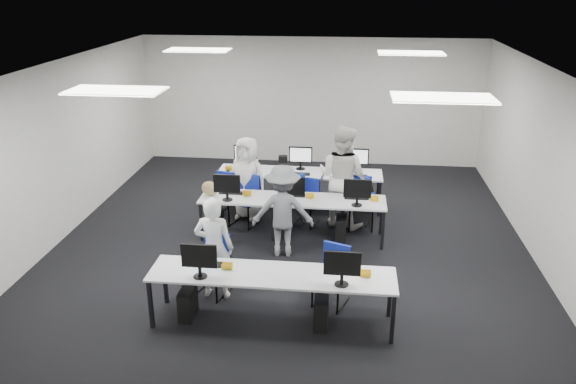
# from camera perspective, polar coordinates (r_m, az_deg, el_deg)

# --- Properties ---
(room) EXTENTS (9.00, 9.02, 3.00)m
(room) POSITION_cam_1_polar(r_m,az_deg,el_deg) (9.20, 0.34, 3.30)
(room) COLOR black
(room) RESTS_ON ground
(ceiling_panels) EXTENTS (5.20, 4.60, 0.02)m
(ceiling_panels) POSITION_cam_1_polar(r_m,az_deg,el_deg) (8.86, 0.36, 12.47)
(ceiling_panels) COLOR white
(ceiling_panels) RESTS_ON room
(desk_front) EXTENTS (3.20, 0.70, 0.73)m
(desk_front) POSITION_cam_1_polar(r_m,az_deg,el_deg) (7.35, -1.64, -8.62)
(desk_front) COLOR silver
(desk_front) RESTS_ON ground
(desk_mid) EXTENTS (3.20, 0.70, 0.73)m
(desk_mid) POSITION_cam_1_polar(r_m,az_deg,el_deg) (9.67, 0.45, -0.96)
(desk_mid) COLOR silver
(desk_mid) RESTS_ON ground
(desk_back) EXTENTS (3.20, 0.70, 0.73)m
(desk_back) POSITION_cam_1_polar(r_m,az_deg,el_deg) (10.98, 1.19, 1.80)
(desk_back) COLOR silver
(desk_back) RESTS_ON ground
(equipment_front) EXTENTS (2.51, 0.41, 1.19)m
(equipment_front) POSITION_cam_1_polar(r_m,az_deg,el_deg) (7.53, -3.10, -10.73)
(equipment_front) COLOR #0C48A8
(equipment_front) RESTS_ON desk_front
(equipment_mid) EXTENTS (2.91, 0.41, 1.19)m
(equipment_mid) POSITION_cam_1_polar(r_m,az_deg,el_deg) (9.80, -0.68, -2.70)
(equipment_mid) COLOR white
(equipment_mid) RESTS_ON desk_mid
(equipment_back) EXTENTS (2.91, 0.41, 1.19)m
(equipment_back) POSITION_cam_1_polar(r_m,az_deg,el_deg) (11.09, 2.17, 0.22)
(equipment_back) COLOR white
(equipment_back) RESTS_ON desk_back
(chair_0) EXTENTS (0.55, 0.58, 0.89)m
(chair_0) POSITION_cam_1_polar(r_m,az_deg,el_deg) (8.26, -7.70, -8.40)
(chair_0) COLOR navy
(chair_0) RESTS_ON ground
(chair_1) EXTENTS (0.55, 0.57, 0.86)m
(chair_1) POSITION_cam_1_polar(r_m,az_deg,el_deg) (7.97, 4.41, -9.51)
(chair_1) COLOR navy
(chair_1) RESTS_ON ground
(chair_2) EXTENTS (0.58, 0.61, 0.92)m
(chair_2) POSITION_cam_1_polar(r_m,az_deg,el_deg) (10.37, -4.42, -1.77)
(chair_2) COLOR navy
(chair_2) RESTS_ON ground
(chair_3) EXTENTS (0.53, 0.55, 0.85)m
(chair_3) POSITION_cam_1_polar(r_m,az_deg,el_deg) (10.36, 1.78, -1.87)
(chair_3) COLOR navy
(chair_3) RESTS_ON ground
(chair_4) EXTENTS (0.49, 0.53, 0.92)m
(chair_4) POSITION_cam_1_polar(r_m,az_deg,el_deg) (10.31, 7.29, -2.05)
(chair_4) COLOR navy
(chair_4) RESTS_ON ground
(chair_5) EXTENTS (0.54, 0.57, 0.90)m
(chair_5) POSITION_cam_1_polar(r_m,az_deg,el_deg) (10.88, -5.68, -0.71)
(chair_5) COLOR navy
(chair_5) RESTS_ON ground
(chair_6) EXTENTS (0.60, 0.63, 0.98)m
(chair_6) POSITION_cam_1_polar(r_m,az_deg,el_deg) (10.50, 0.24, -1.29)
(chair_6) COLOR navy
(chair_6) RESTS_ON ground
(chair_7) EXTENTS (0.59, 0.62, 0.95)m
(chair_7) POSITION_cam_1_polar(r_m,az_deg,el_deg) (10.55, 7.20, -1.42)
(chair_7) COLOR navy
(chair_7) RESTS_ON ground
(handbag) EXTENTS (0.35, 0.28, 0.25)m
(handbag) POSITION_cam_1_polar(r_m,az_deg,el_deg) (9.86, -7.96, 0.36)
(handbag) COLOR tan
(handbag) RESTS_ON desk_mid
(student_0) EXTENTS (0.57, 0.38, 1.52)m
(student_0) POSITION_cam_1_polar(r_m,az_deg,el_deg) (7.96, -7.51, -5.66)
(student_0) COLOR white
(student_0) RESTS_ON ground
(student_1) EXTENTS (1.12, 1.03, 1.87)m
(student_1) POSITION_cam_1_polar(r_m,az_deg,el_deg) (10.16, 5.48, 1.60)
(student_1) COLOR white
(student_1) RESTS_ON ground
(student_2) EXTENTS (0.88, 0.70, 1.57)m
(student_2) POSITION_cam_1_polar(r_m,az_deg,el_deg) (10.49, -4.14, 1.41)
(student_2) COLOR white
(student_2) RESTS_ON ground
(student_3) EXTENTS (1.01, 0.71, 1.59)m
(student_3) POSITION_cam_1_polar(r_m,az_deg,el_deg) (10.23, 5.65, 0.89)
(student_3) COLOR white
(student_3) RESTS_ON ground
(photographer) EXTENTS (1.04, 0.65, 1.55)m
(photographer) POSITION_cam_1_polar(r_m,az_deg,el_deg) (9.05, -0.54, -1.94)
(photographer) COLOR slate
(photographer) RESTS_ON ground
(dslr_camera) EXTENTS (0.15, 0.19, 0.10)m
(dslr_camera) POSITION_cam_1_polar(r_m,az_deg,el_deg) (8.93, -0.51, 3.39)
(dslr_camera) COLOR black
(dslr_camera) RESTS_ON photographer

